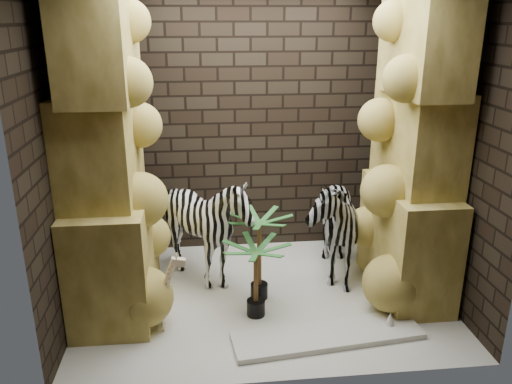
{
  "coord_description": "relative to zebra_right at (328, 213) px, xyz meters",
  "views": [
    {
      "loc": [
        -0.56,
        -4.44,
        2.64
      ],
      "look_at": [
        -0.06,
        0.15,
        1.05
      ],
      "focal_mm": 35.96,
      "sensor_mm": 36.0,
      "label": 1
    }
  ],
  "objects": [
    {
      "name": "wall_right",
      "position": [
        1.02,
        -0.46,
        0.81
      ],
      "size": [
        0.0,
        3.0,
        3.0
      ],
      "primitive_type": "plane",
      "rotation": [
        1.57,
        0.0,
        -1.57
      ],
      "color": "black",
      "rests_on": "ground"
    },
    {
      "name": "palm_back",
      "position": [
        -0.84,
        -0.77,
        -0.32
      ],
      "size": [
        0.36,
        0.36,
        0.74
      ],
      "primitive_type": null,
      "color": "#2C6C26",
      "rests_on": "floor"
    },
    {
      "name": "surfboard",
      "position": [
        -0.27,
        -1.21,
        -0.66
      ],
      "size": [
        1.69,
        0.59,
        0.05
      ],
      "primitive_type": "cube",
      "rotation": [
        0.0,
        0.0,
        0.11
      ],
      "color": "silver",
      "rests_on": "floor"
    },
    {
      "name": "rock_pillar_right",
      "position": [
        0.69,
        -0.46,
        0.81
      ],
      "size": [
        0.58,
        1.25,
        3.0
      ],
      "primitive_type": null,
      "color": "#E2C96A",
      "rests_on": "floor"
    },
    {
      "name": "wall_front",
      "position": [
        -0.73,
        -1.71,
        0.81
      ],
      "size": [
        3.5,
        0.0,
        3.5
      ],
      "primitive_type": "plane",
      "rotation": [
        -1.57,
        0.0,
        0.0
      ],
      "color": "black",
      "rests_on": "ground"
    },
    {
      "name": "wall_back",
      "position": [
        -0.73,
        0.79,
        0.81
      ],
      "size": [
        3.5,
        0.0,
        3.5
      ],
      "primitive_type": "plane",
      "rotation": [
        1.57,
        0.0,
        0.0
      ],
      "color": "black",
      "rests_on": "ground"
    },
    {
      "name": "palm_front",
      "position": [
        -0.78,
        -0.47,
        -0.24
      ],
      "size": [
        0.36,
        0.36,
        0.89
      ],
      "primitive_type": null,
      "color": "#2C6C26",
      "rests_on": "floor"
    },
    {
      "name": "wall_left",
      "position": [
        -2.48,
        -0.46,
        0.81
      ],
      "size": [
        0.0,
        3.0,
        3.0
      ],
      "primitive_type": "plane",
      "rotation": [
        1.57,
        0.0,
        1.57
      ],
      "color": "black",
      "rests_on": "ground"
    },
    {
      "name": "zebra_right",
      "position": [
        0.0,
        0.0,
        0.0
      ],
      "size": [
        0.73,
        1.21,
        1.37
      ],
      "primitive_type": "imported",
      "rotation": [
        0.0,
        0.0,
        -0.09
      ],
      "color": "white",
      "rests_on": "floor"
    },
    {
      "name": "floor",
      "position": [
        -0.73,
        -0.46,
        -0.69
      ],
      "size": [
        3.5,
        3.5,
        0.0
      ],
      "primitive_type": "plane",
      "color": "silver",
      "rests_on": "ground"
    },
    {
      "name": "zebra_left",
      "position": [
        -1.27,
        -0.1,
        -0.13
      ],
      "size": [
        1.12,
        1.33,
        1.11
      ],
      "primitive_type": "imported",
      "rotation": [
        0.0,
        0.0,
        -0.11
      ],
      "color": "white",
      "rests_on": "floor"
    },
    {
      "name": "giraffe_toy",
      "position": [
        -1.78,
        -0.92,
        -0.31
      ],
      "size": [
        0.39,
        0.14,
        0.75
      ],
      "primitive_type": null,
      "rotation": [
        0.0,
        0.0,
        0.03
      ],
      "color": "#FAE4BE",
      "rests_on": "floor"
    },
    {
      "name": "rock_pillar_left",
      "position": [
        -2.13,
        -0.46,
        0.81
      ],
      "size": [
        0.68,
        1.3,
        3.0
      ],
      "primitive_type": null,
      "color": "#E2C96A",
      "rests_on": "floor"
    }
  ]
}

